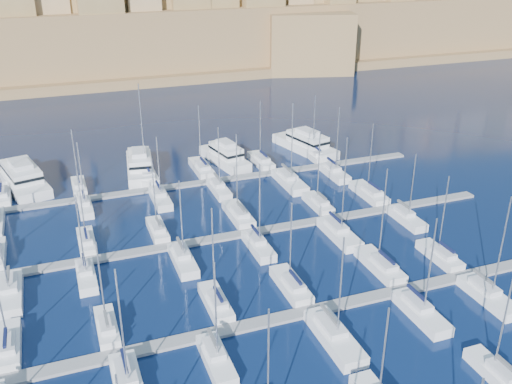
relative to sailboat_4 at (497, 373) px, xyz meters
name	(u,v)px	position (x,y,z in m)	size (l,w,h in m)	color
ground	(275,265)	(-13.15, 29.27, -0.72)	(600.00, 600.00, 0.00)	black
pontoon_mid_near	(312,311)	(-13.15, 17.27, -0.52)	(84.00, 2.00, 0.40)	slate
pontoon_mid_far	(251,232)	(-13.15, 39.27, -0.52)	(84.00, 2.00, 0.40)	slate
pontoon_far	(212,181)	(-13.15, 61.27, -0.52)	(84.00, 2.00, 0.40)	slate
sailboat_4	(497,373)	(0.00, 0.00, 0.00)	(2.30, 7.66, 12.62)	silver
sailboat_12	(8,346)	(-48.09, 22.44, 0.01)	(2.57, 8.55, 13.38)	silver
sailboat_13	(107,327)	(-37.35, 22.01, -0.01)	(2.31, 7.69, 12.16)	silver
sailboat_14	(216,303)	(-23.95, 22.35, 0.02)	(2.51, 8.38, 13.86)	silver
sailboat_15	(291,286)	(-13.58, 22.61, 0.01)	(2.67, 8.90, 12.73)	silver
sailboat_16	(380,265)	(0.05, 22.91, 0.04)	(2.85, 9.51, 15.28)	silver
sailboat_17	(440,256)	(9.55, 22.30, 0.01)	(2.48, 8.28, 13.14)	silver
sailboat_19	(128,384)	(-36.49, 11.69, 0.03)	(2.82, 9.40, 15.09)	silver
sailboat_20	(216,359)	(-26.93, 12.27, 0.01)	(2.47, 8.22, 13.44)	silver
sailboat_21	(334,336)	(-13.18, 11.26, 0.03)	(3.08, 10.27, 14.27)	silver
sailboat_22	(420,312)	(-1.13, 11.82, 0.02)	(2.74, 9.12, 14.03)	silver
sailboat_23	(488,296)	(9.02, 11.76, 0.03)	(2.78, 9.26, 15.15)	silver
sailboat_25	(87,242)	(-37.70, 44.16, 0.00)	(2.40, 8.00, 12.38)	silver
sailboat_26	(158,230)	(-26.95, 44.14, 0.00)	(2.38, 7.95, 12.70)	silver
sailboat_27	(239,214)	(-13.35, 44.92, 0.03)	(2.86, 9.54, 14.73)	silver
sailboat_28	(318,204)	(0.87, 44.23, 0.01)	(2.44, 8.14, 13.81)	silver
sailboat_29	(369,193)	(11.34, 44.98, 0.02)	(2.90, 9.67, 13.71)	silver
sailboat_30	(10,293)	(-48.14, 33.53, 0.04)	(2.92, 9.72, 15.96)	silver
sailboat_31	(86,276)	(-38.62, 34.37, 0.01)	(2.40, 8.02, 13.30)	silver
sailboat_32	(183,260)	(-25.37, 33.98, 0.01)	(2.64, 8.80, 13.36)	silver
sailboat_33	(258,245)	(-13.92, 34.11, 0.02)	(2.56, 8.54, 14.11)	silver
sailboat_34	(339,233)	(-0.88, 33.39, 0.05)	(3.00, 10.01, 16.77)	silver
sailboat_35	(406,218)	(11.92, 34.24, 0.00)	(2.48, 8.28, 12.27)	silver
sailboat_36	(3,195)	(-50.11, 66.85, 0.02)	(2.82, 9.39, 13.12)	silver
sailboat_37	(79,187)	(-37.10, 66.12, -0.01)	(2.37, 7.90, 11.77)	silver
sailboat_38	(146,174)	(-24.46, 67.57, 0.07)	(3.26, 10.87, 18.60)	silver
sailboat_39	(202,168)	(-13.55, 67.13, 0.03)	(2.99, 9.95, 13.66)	silver
sailboat_40	(261,161)	(-1.06, 66.82, 0.02)	(2.80, 9.33, 13.44)	silver
sailboat_41	(314,155)	(10.58, 66.24, 0.01)	(2.44, 8.14, 13.73)	silver
sailboat_43	(85,207)	(-36.81, 56.68, 0.00)	(2.21, 7.38, 12.72)	silver
sailboat_44	(160,198)	(-24.13, 55.93, 0.01)	(2.67, 8.90, 12.44)	silver
sailboat_45	(219,189)	(-13.29, 56.22, 0.01)	(2.49, 8.30, 12.90)	silver
sailboat_46	(289,181)	(0.15, 55.01, 0.05)	(3.23, 10.77, 16.15)	silver
sailboat_47	(334,173)	(9.99, 55.93, 0.02)	(2.67, 8.91, 14.28)	silver
motor_yacht_a	(22,177)	(-46.84, 72.28, 1.00)	(10.62, 20.62, 5.25)	silver
motor_yacht_b	(140,165)	(-25.09, 70.65, 1.00)	(6.95, 16.89, 5.25)	silver
motor_yacht_c	(225,156)	(-7.79, 69.85, 1.00)	(7.14, 15.31, 5.25)	silver
motor_yacht_d	(306,143)	(10.89, 71.01, 1.00)	(9.10, 17.86, 5.25)	silver
fortified_city	(116,21)	(-13.33, 184.53, 14.02)	(460.00, 108.95, 59.52)	brown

